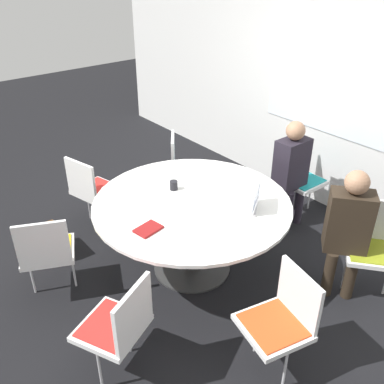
{
  "coord_description": "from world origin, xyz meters",
  "views": [
    {
      "loc": [
        2.53,
        -2.07,
        2.73
      ],
      "look_at": [
        0.0,
        0.0,
        0.85
      ],
      "focal_mm": 40.0,
      "sensor_mm": 36.0,
      "label": 1
    }
  ],
  "objects_px": {
    "chair_1": "(299,173)",
    "chair_2": "(184,164)",
    "person_1": "(292,166)",
    "spiral_notebook": "(148,229)",
    "chair_4": "(46,249)",
    "chair_6": "(282,317)",
    "laptop": "(249,203)",
    "handbag": "(55,241)",
    "person_0": "(348,225)",
    "chair_0": "(372,242)",
    "coffee_cup": "(174,185)",
    "chair_3": "(92,187)",
    "chair_5": "(119,323)"
  },
  "relations": [
    {
      "from": "chair_1",
      "to": "chair_2",
      "type": "bearing_deg",
      "value": -49.08
    },
    {
      "from": "person_1",
      "to": "spiral_notebook",
      "type": "xyz_separation_m",
      "value": [
        0.08,
        -1.9,
        0.06
      ]
    },
    {
      "from": "chair_1",
      "to": "chair_4",
      "type": "relative_size",
      "value": 1.0
    },
    {
      "from": "chair_6",
      "to": "laptop",
      "type": "bearing_deg",
      "value": -18.91
    },
    {
      "from": "chair_6",
      "to": "handbag",
      "type": "bearing_deg",
      "value": 29.88
    },
    {
      "from": "person_0",
      "to": "person_1",
      "type": "bearing_deg",
      "value": -65.69
    },
    {
      "from": "chair_1",
      "to": "chair_6",
      "type": "bearing_deg",
      "value": 36.79
    },
    {
      "from": "chair_0",
      "to": "coffee_cup",
      "type": "relative_size",
      "value": 9.77
    },
    {
      "from": "spiral_notebook",
      "to": "handbag",
      "type": "xyz_separation_m",
      "value": [
        -1.19,
        -0.37,
        -0.62
      ]
    },
    {
      "from": "chair_1",
      "to": "chair_3",
      "type": "relative_size",
      "value": 1.0
    },
    {
      "from": "chair_3",
      "to": "chair_6",
      "type": "xyz_separation_m",
      "value": [
        2.5,
        0.15,
        0.0
      ]
    },
    {
      "from": "handbag",
      "to": "spiral_notebook",
      "type": "bearing_deg",
      "value": 17.48
    },
    {
      "from": "spiral_notebook",
      "to": "handbag",
      "type": "height_order",
      "value": "spiral_notebook"
    },
    {
      "from": "chair_2",
      "to": "handbag",
      "type": "height_order",
      "value": "chair_2"
    },
    {
      "from": "chair_2",
      "to": "spiral_notebook",
      "type": "bearing_deg",
      "value": -9.66
    },
    {
      "from": "chair_2",
      "to": "laptop",
      "type": "height_order",
      "value": "laptop"
    },
    {
      "from": "chair_2",
      "to": "chair_5",
      "type": "distance_m",
      "value": 2.51
    },
    {
      "from": "chair_1",
      "to": "chair_3",
      "type": "bearing_deg",
      "value": -30.19
    },
    {
      "from": "chair_1",
      "to": "person_0",
      "type": "bearing_deg",
      "value": 56.58
    },
    {
      "from": "coffee_cup",
      "to": "handbag",
      "type": "relative_size",
      "value": 0.24
    },
    {
      "from": "chair_3",
      "to": "handbag",
      "type": "height_order",
      "value": "chair_3"
    },
    {
      "from": "laptop",
      "to": "handbag",
      "type": "distance_m",
      "value": 2.04
    },
    {
      "from": "chair_4",
      "to": "spiral_notebook",
      "type": "height_order",
      "value": "chair_4"
    },
    {
      "from": "chair_2",
      "to": "chair_6",
      "type": "bearing_deg",
      "value": 15.39
    },
    {
      "from": "person_0",
      "to": "chair_0",
      "type": "bearing_deg",
      "value": -161.02
    },
    {
      "from": "laptop",
      "to": "person_0",
      "type": "bearing_deg",
      "value": 88.98
    },
    {
      "from": "laptop",
      "to": "chair_2",
      "type": "bearing_deg",
      "value": -145.11
    },
    {
      "from": "person_1",
      "to": "coffee_cup",
      "type": "relative_size",
      "value": 13.8
    },
    {
      "from": "chair_1",
      "to": "person_1",
      "type": "relative_size",
      "value": 0.71
    },
    {
      "from": "person_0",
      "to": "spiral_notebook",
      "type": "distance_m",
      "value": 1.67
    },
    {
      "from": "chair_0",
      "to": "person_0",
      "type": "distance_m",
      "value": 0.32
    },
    {
      "from": "chair_6",
      "to": "person_1",
      "type": "xyz_separation_m",
      "value": [
        -1.22,
        1.58,
        0.2
      ]
    },
    {
      "from": "chair_4",
      "to": "chair_6",
      "type": "height_order",
      "value": "same"
    },
    {
      "from": "chair_1",
      "to": "chair_3",
      "type": "xyz_separation_m",
      "value": [
        -1.2,
        -1.96,
        0.0
      ]
    },
    {
      "from": "chair_6",
      "to": "person_1",
      "type": "height_order",
      "value": "person_1"
    },
    {
      "from": "chair_0",
      "to": "chair_4",
      "type": "height_order",
      "value": "same"
    },
    {
      "from": "chair_2",
      "to": "chair_3",
      "type": "xyz_separation_m",
      "value": [
        -0.18,
        -1.12,
        0.0
      ]
    },
    {
      "from": "chair_0",
      "to": "chair_3",
      "type": "bearing_deg",
      "value": -8.47
    },
    {
      "from": "chair_5",
      "to": "chair_2",
      "type": "bearing_deg",
      "value": 16.48
    },
    {
      "from": "chair_1",
      "to": "laptop",
      "type": "xyz_separation_m",
      "value": [
        0.43,
        -1.27,
        0.3
      ]
    },
    {
      "from": "chair_4",
      "to": "person_0",
      "type": "relative_size",
      "value": 0.71
    },
    {
      "from": "person_1",
      "to": "spiral_notebook",
      "type": "distance_m",
      "value": 1.9
    },
    {
      "from": "chair_5",
      "to": "coffee_cup",
      "type": "relative_size",
      "value": 9.77
    },
    {
      "from": "chair_0",
      "to": "chair_6",
      "type": "distance_m",
      "value": 1.28
    },
    {
      "from": "chair_5",
      "to": "chair_6",
      "type": "height_order",
      "value": "same"
    },
    {
      "from": "chair_0",
      "to": "chair_1",
      "type": "height_order",
      "value": "same"
    },
    {
      "from": "chair_4",
      "to": "coffee_cup",
      "type": "distance_m",
      "value": 1.25
    },
    {
      "from": "chair_6",
      "to": "laptop",
      "type": "relative_size",
      "value": 2.3
    },
    {
      "from": "chair_3",
      "to": "person_0",
      "type": "distance_m",
      "value": 2.6
    },
    {
      "from": "chair_1",
      "to": "laptop",
      "type": "distance_m",
      "value": 1.37
    }
  ]
}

